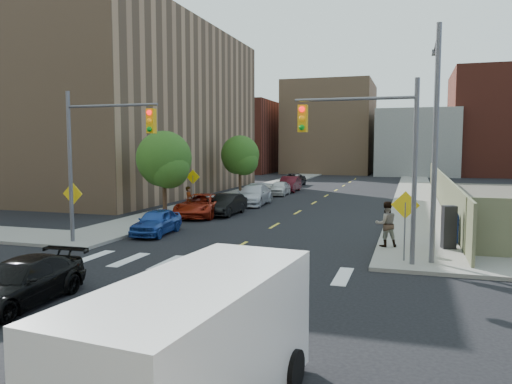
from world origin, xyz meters
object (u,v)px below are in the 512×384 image
Objects in this scene: parked_car_red at (201,205)px; payphone at (449,227)px; parked_car_maroon at (290,184)px; parked_car_white at (279,188)px; parked_car_blue at (156,222)px; parked_car_silver at (253,195)px; pedestrian_west at (189,200)px; pedestrian_east at (386,224)px; parked_car_grey at (293,180)px; black_sedan at (20,283)px; parked_car_black at (226,205)px; mailbox at (452,227)px; cargo_van at (202,345)px.

parked_car_red is 15.98m from payphone.
parked_car_white is at bearing -91.88° from parked_car_maroon.
payphone reaches higher than parked_car_red.
parked_car_blue is 0.84× the size of parked_car_maroon.
parked_car_silver is 1.16× the size of parked_car_maroon.
pedestrian_east is at bearing -123.19° from pedestrian_west.
parked_car_grey is at bearing 86.32° from parked_car_blue.
parked_car_red reaches higher than black_sedan.
parked_car_black is 0.92× the size of parked_car_maroon.
payphone reaches higher than parked_car_black.
mailbox is at bearing -67.00° from parked_car_grey.
pedestrian_west is at bearing 121.02° from cargo_van.
black_sedan is (1.00, -36.94, -0.10)m from parked_car_maroon.
parked_car_grey is at bearing 93.96° from parked_car_black.
pedestrian_east is at bearing 174.11° from payphone.
pedestrian_east is at bearing -138.52° from mailbox.
payphone is (12.18, 11.35, 0.42)m from black_sedan.
black_sedan is at bearing -89.26° from parked_car_grey.
parked_car_blue is 0.74× the size of parked_car_red.
parked_car_white is at bearing -12.26° from pedestrian_west.
pedestrian_east reaches higher than parked_car_black.
pedestrian_east reaches higher than parked_car_white.
mailbox reaches higher than parked_car_white.
pedestrian_east is (10.59, -22.02, 0.48)m from parked_car_white.
parked_car_grey is (-1.30, 18.90, -0.07)m from parked_car_silver.
parked_car_silver is at bearing 89.98° from black_sedan.
parked_car_blue is 14.32m from mailbox.
black_sedan is 18.23m from pedestrian_west.
mailbox is (4.99, 16.83, -0.44)m from cargo_van.
parked_car_red is 14.94m from parked_car_white.
pedestrian_west is at bearing 169.78° from mailbox.
black_sedan is (1.00, -25.07, -0.12)m from parked_car_silver.
pedestrian_west is (-0.80, -26.01, 0.34)m from parked_car_grey.
parked_car_maroon is 28.79m from payphone.
parked_car_black is at bearing -92.10° from parked_car_silver.
pedestrian_west is at bearing -175.75° from parked_car_red.
pedestrian_west is at bearing -148.20° from parked_car_black.
mailbox is at bearing -24.62° from parked_car_black.
pedestrian_east reaches higher than payphone.
pedestrian_west is at bearing -100.04° from parked_car_white.
parked_car_red is 7.10m from parked_car_silver.
parked_car_black reaches higher than parked_car_white.
pedestrian_west is (-2.10, -18.98, 0.29)m from parked_car_maroon.
mailbox is 0.80× the size of payphone.
parked_car_silver is (1.30, 6.98, 0.05)m from parked_car_red.
cargo_van is 3.78× the size of mailbox.
payphone is (14.48, -6.75, 0.35)m from parked_car_red.
parked_car_silver is at bearing 81.99° from parked_car_blue.
parked_car_red reaches higher than parked_car_grey.
cargo_van is at bearing 61.54° from pedestrian_east.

